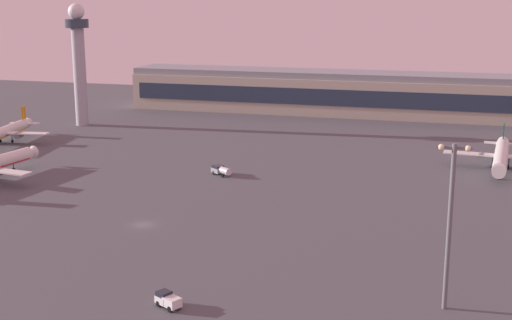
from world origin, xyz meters
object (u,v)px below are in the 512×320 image
object	(u,v)px
airplane_far_stand	(3,133)
apron_light_east	(450,216)
fuel_truck	(221,170)
airplane_mid_apron	(501,156)
baggage_tractor	(168,300)
control_tower	(79,56)

from	to	relation	value
airplane_far_stand	apron_light_east	distance (m)	159.15
fuel_truck	airplane_mid_apron	bearing A→B (deg)	-33.83
airplane_mid_apron	fuel_truck	distance (m)	73.91
apron_light_east	airplane_far_stand	bearing A→B (deg)	148.05
airplane_mid_apron	baggage_tractor	size ratio (longest dim) A/B	8.36
fuel_truck	apron_light_east	distance (m)	87.94
airplane_mid_apron	apron_light_east	distance (m)	93.37
airplane_far_stand	fuel_truck	xyz separation A→B (m)	(77.65, -18.38, -2.19)
control_tower	airplane_mid_apron	bearing A→B (deg)	-11.38
baggage_tractor	control_tower	bearing A→B (deg)	62.50
airplane_mid_apron	apron_light_east	bearing A→B (deg)	86.88
control_tower	baggage_tractor	world-z (taller)	control_tower
airplane_far_stand	airplane_mid_apron	distance (m)	146.87
airplane_far_stand	fuel_truck	bearing A→B (deg)	157.64
airplane_far_stand	baggage_tractor	bearing A→B (deg)	126.14
apron_light_east	fuel_truck	bearing A→B (deg)	131.01
control_tower	airplane_far_stand	bearing A→B (deg)	-100.70
airplane_mid_apron	apron_light_east	world-z (taller)	apron_light_east
airplane_far_stand	control_tower	bearing A→B (deg)	-109.75
airplane_far_stand	baggage_tractor	xyz separation A→B (m)	(95.59, -94.95, -2.38)
airplane_far_stand	baggage_tractor	size ratio (longest dim) A/B	8.01
baggage_tractor	fuel_truck	distance (m)	78.65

